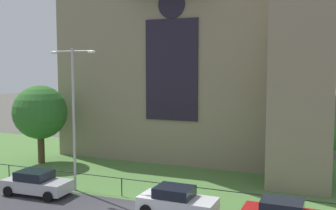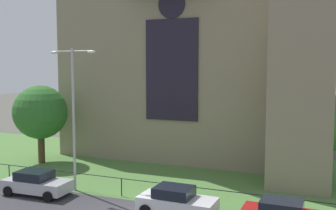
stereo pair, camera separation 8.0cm
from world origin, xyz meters
name	(u,v)px [view 1 (the left image)]	position (x,y,z in m)	size (l,w,h in m)	color
ground	(184,169)	(0.00, 10.00, 0.00)	(160.00, 160.00, 0.00)	#56544C
grass_verge	(175,176)	(0.00, 8.00, 0.00)	(120.00, 20.00, 0.01)	#517F3D
church_building	(202,41)	(-0.63, 16.22, 10.27)	(23.20, 16.20, 26.00)	gray
iron_railing	(122,180)	(-1.40, 2.50, 0.99)	(35.88, 0.07, 1.13)	black
tree_right_near	(329,123)	(10.31, 8.83, 4.31)	(3.64, 3.64, 6.17)	brown
tree_left_near	(40,112)	(-11.74, 7.56, 4.22)	(4.42, 4.42, 6.46)	#4C3823
streetlamp_near	(73,102)	(-4.76, 2.40, 5.72)	(3.37, 0.26, 9.12)	#B2B2B7
parked_car_silver	(37,183)	(-6.43, 0.73, 0.74)	(4.26, 2.15, 1.51)	#B7B7BC
parked_car_white	(177,201)	(2.85, 0.89, 0.74)	(4.24, 2.09, 1.51)	silver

